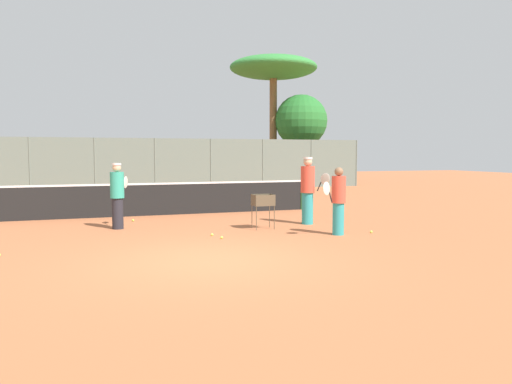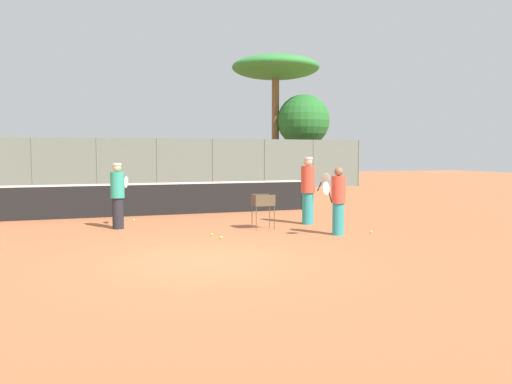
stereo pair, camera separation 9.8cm
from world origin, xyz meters
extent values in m
plane|color=#B7663D|center=(0.00, 0.00, 0.00)|extent=(80.00, 80.00, 0.00)
cylinder|color=#26592D|center=(5.30, 7.36, 0.54)|extent=(0.10, 0.10, 1.07)
cube|color=black|center=(0.00, 7.36, 0.51)|extent=(10.60, 0.01, 1.01)
cube|color=white|center=(0.00, 7.36, 1.04)|extent=(10.60, 0.02, 0.06)
cylinder|color=slate|center=(-4.66, 18.19, 1.42)|extent=(0.08, 0.08, 2.85)
cylinder|color=slate|center=(-1.55, 18.19, 1.42)|extent=(0.08, 0.08, 2.85)
cylinder|color=slate|center=(1.55, 18.19, 1.42)|extent=(0.08, 0.08, 2.85)
cylinder|color=slate|center=(4.66, 18.19, 1.42)|extent=(0.08, 0.08, 2.85)
cylinder|color=slate|center=(7.76, 18.19, 1.42)|extent=(0.08, 0.08, 2.85)
cylinder|color=slate|center=(10.87, 18.19, 1.42)|extent=(0.08, 0.08, 2.85)
cylinder|color=slate|center=(13.98, 18.19, 1.42)|extent=(0.08, 0.08, 2.85)
cube|color=slate|center=(0.00, 18.19, 1.42)|extent=(27.95, 0.01, 2.85)
cylinder|color=brown|center=(11.50, 21.08, 1.57)|extent=(0.31, 0.31, 3.13)
sphere|color=#28722D|center=(11.50, 21.08, 4.16)|extent=(3.43, 3.43, 3.43)
cylinder|color=brown|center=(9.77, 21.69, 3.45)|extent=(0.48, 0.48, 6.89)
ellipsoid|color=#338438|center=(9.77, 21.69, 7.61)|extent=(5.70, 5.70, 1.42)
cylinder|color=teal|center=(3.81, 1.90, 0.40)|extent=(0.28, 0.28, 0.80)
cylinder|color=#E54C38|center=(3.81, 1.90, 1.14)|extent=(0.35, 0.35, 0.67)
sphere|color=#8C6647|center=(3.81, 1.90, 1.58)|extent=(0.22, 0.22, 0.22)
cylinder|color=black|center=(3.49, 1.73, 0.97)|extent=(0.14, 0.10, 0.27)
ellipsoid|color=silver|center=(3.34, 1.64, 1.19)|extent=(0.36, 0.22, 0.43)
cylinder|color=#26262D|center=(-1.33, 4.74, 0.42)|extent=(0.30, 0.30, 0.84)
cylinder|color=teal|center=(-1.33, 4.74, 1.19)|extent=(0.37, 0.37, 0.70)
sphere|color=#DBB28C|center=(-1.33, 4.74, 1.65)|extent=(0.23, 0.23, 0.23)
cylinder|color=white|center=(-1.33, 4.74, 1.74)|extent=(0.24, 0.24, 0.06)
cylinder|color=black|center=(-1.15, 5.06, 1.01)|extent=(0.10, 0.14, 0.27)
ellipsoid|color=silver|center=(-1.07, 5.22, 1.23)|extent=(0.22, 0.36, 0.43)
cylinder|color=teal|center=(3.89, 3.89, 0.45)|extent=(0.32, 0.32, 0.91)
cylinder|color=#E54C38|center=(3.89, 3.89, 1.29)|extent=(0.40, 0.40, 0.76)
sphere|color=#DBB28C|center=(3.89, 3.89, 1.79)|extent=(0.25, 0.25, 0.25)
cylinder|color=white|center=(3.89, 3.89, 1.90)|extent=(0.26, 0.26, 0.06)
cylinder|color=black|center=(4.10, 3.57, 1.10)|extent=(0.11, 0.14, 0.27)
ellipsoid|color=silver|center=(4.21, 3.41, 1.32)|extent=(0.25, 0.35, 0.43)
cylinder|color=brown|center=(2.11, 3.27, 0.32)|extent=(0.02, 0.02, 0.63)
cylinder|color=brown|center=(2.62, 3.27, 0.32)|extent=(0.02, 0.02, 0.63)
cylinder|color=brown|center=(2.11, 3.63, 0.32)|extent=(0.02, 0.02, 0.63)
cylinder|color=brown|center=(2.62, 3.63, 0.32)|extent=(0.02, 0.02, 0.63)
cube|color=brown|center=(2.37, 3.45, 0.64)|extent=(0.55, 0.40, 0.01)
cube|color=brown|center=(2.37, 3.25, 0.78)|extent=(0.55, 0.01, 0.30)
cube|color=brown|center=(2.37, 3.65, 0.78)|extent=(0.55, 0.01, 0.30)
cube|color=brown|center=(2.09, 3.45, 0.78)|extent=(0.01, 0.40, 0.30)
cube|color=brown|center=(2.64, 3.45, 0.78)|extent=(0.01, 0.40, 0.30)
sphere|color=#D1E54C|center=(2.34, 3.42, 0.68)|extent=(0.07, 0.07, 0.07)
sphere|color=#D1E54C|center=(2.56, 3.51, 0.73)|extent=(0.07, 0.07, 0.07)
sphere|color=#D1E54C|center=(2.34, 3.30, 0.73)|extent=(0.07, 0.07, 0.07)
sphere|color=#D1E54C|center=(2.59, 3.56, 0.68)|extent=(0.07, 0.07, 0.07)
sphere|color=#D1E54C|center=(2.31, 3.35, 0.68)|extent=(0.07, 0.07, 0.07)
sphere|color=#D1E54C|center=(2.24, 3.44, 0.68)|extent=(0.07, 0.07, 0.07)
sphere|color=#D1E54C|center=(2.44, 3.41, 0.68)|extent=(0.07, 0.07, 0.07)
sphere|color=#D1E54C|center=(2.32, 3.34, 0.68)|extent=(0.07, 0.07, 0.07)
sphere|color=#D1E54C|center=(2.25, 3.58, 0.68)|extent=(0.07, 0.07, 0.07)
sphere|color=#D1E54C|center=(2.31, 3.48, 0.73)|extent=(0.07, 0.07, 0.07)
sphere|color=#D1E54C|center=(0.78, 2.77, 0.03)|extent=(0.07, 0.07, 0.07)
sphere|color=#D1E54C|center=(4.73, 1.85, 0.03)|extent=(0.07, 0.07, 0.07)
sphere|color=#D1E54C|center=(0.89, 2.29, 0.03)|extent=(0.07, 0.07, 0.07)
sphere|color=#D1E54C|center=(-0.80, 6.11, 0.03)|extent=(0.07, 0.07, 0.07)
camera|label=1|loc=(-2.23, -9.08, 2.04)|focal=35.00mm
camera|label=2|loc=(-2.13, -9.11, 2.04)|focal=35.00mm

